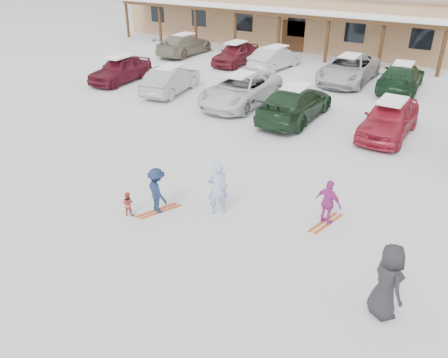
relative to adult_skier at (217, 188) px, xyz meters
The scene contains 18 objects.
ground 1.11m from the adult_skier, 115.09° to the right, with size 160.00×160.00×0.00m, color white.
adult_skier is the anchor object (origin of this frame).
toddler_red 2.72m from the adult_skier, 146.54° to the right, with size 0.38×0.29×0.77m, color #C74A3E.
child_navy 1.81m from the adult_skier, 151.47° to the right, with size 0.94×0.54×1.45m, color #172445.
skis_child_navy 1.99m from the adult_skier, 151.47° to the right, with size 0.20×1.40×0.03m, color #C1491B.
child_magenta 3.22m from the adult_skier, 21.18° to the left, with size 0.83×0.34×1.41m, color #B23493.
skis_child_magenta 3.33m from the adult_skier, 21.18° to the left, with size 0.20×1.40×0.03m, color #C1491B.
bystander_dark 5.49m from the adult_skier, 16.92° to the right, with size 0.89×0.58×1.82m, color #232325.
parked_car_0 15.59m from the adult_skier, 143.67° to the left, with size 1.74×4.33×1.48m, color #5B1321.
parked_car_1 12.51m from the adult_skier, 133.83° to the left, with size 1.51×4.33×1.43m, color #99989D.
parked_car_2 10.36m from the adult_skier, 115.63° to the left, with size 2.51×5.44×1.51m, color white.
parked_car_3 8.83m from the adult_skier, 98.33° to the left, with size 2.14×5.26×1.53m, color #1B331E.
parked_car_4 9.40m from the adult_skier, 72.04° to the left, with size 1.82×4.53×1.54m, color #A82133.
parked_car_7 21.75m from the adult_skier, 128.55° to the left, with size 2.06×5.07×1.47m, color gray.
parked_car_8 18.69m from the adult_skier, 118.35° to the left, with size 1.73×4.29×1.46m, color maroon.
parked_car_9 17.84m from the adult_skier, 109.94° to the left, with size 1.50×4.30×1.42m, color #B7B5BB.
parked_car_10 16.22m from the adult_skier, 93.83° to the left, with size 2.56×5.56×1.54m, color silver.
parked_car_11 16.18m from the adult_skier, 83.19° to the left, with size 2.07×5.09×1.48m, color #15351D.
Camera 1 is at (6.29, -8.82, 7.19)m, focal length 35.00 mm.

